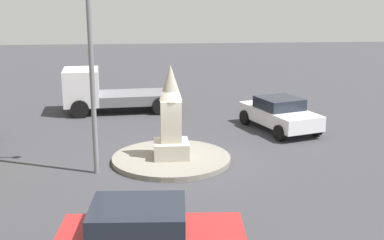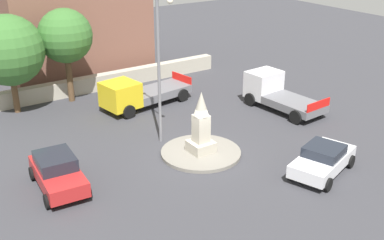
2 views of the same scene
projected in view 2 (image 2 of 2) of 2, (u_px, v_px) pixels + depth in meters
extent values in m
plane|color=#38383D|center=(201.00, 154.00, 24.53)|extent=(80.00, 80.00, 0.00)
cylinder|color=gray|center=(201.00, 153.00, 24.49)|extent=(4.13, 4.13, 0.18)
cube|color=#B2AA99|center=(201.00, 146.00, 24.35)|extent=(1.19, 1.19, 0.55)
cube|color=#B2AA99|center=(201.00, 128.00, 23.96)|extent=(0.70, 0.70, 1.45)
cone|color=#B2AA99|center=(201.00, 104.00, 23.43)|extent=(0.77, 0.77, 1.23)
cylinder|color=slate|center=(159.00, 67.00, 24.33)|extent=(0.16, 0.16, 8.35)
sphere|color=#F2EACC|center=(170.00, 1.00, 22.00)|extent=(0.28, 0.28, 0.28)
cube|color=#B22323|center=(58.00, 175.00, 21.20)|extent=(3.97, 1.95, 0.66)
cube|color=#1E232D|center=(55.00, 161.00, 21.18)|extent=(2.04, 1.70, 0.57)
cylinder|color=black|center=(87.00, 191.00, 20.64)|extent=(0.65, 0.26, 0.64)
cylinder|color=black|center=(47.00, 201.00, 19.85)|extent=(0.65, 0.26, 0.64)
cylinder|color=black|center=(69.00, 165.00, 22.81)|extent=(0.65, 0.26, 0.64)
cylinder|color=black|center=(33.00, 174.00, 22.02)|extent=(0.65, 0.26, 0.64)
cube|color=silver|center=(323.00, 161.00, 22.49)|extent=(2.95, 4.30, 0.60)
cube|color=#1E232D|center=(324.00, 151.00, 22.32)|extent=(2.08, 2.11, 0.47)
cylinder|color=black|center=(317.00, 151.00, 24.11)|extent=(0.42, 0.68, 0.64)
cylinder|color=black|center=(351.00, 161.00, 23.11)|extent=(0.42, 0.68, 0.64)
cylinder|color=black|center=(292.00, 173.00, 22.10)|extent=(0.42, 0.68, 0.64)
cylinder|color=black|center=(328.00, 185.00, 21.11)|extent=(0.42, 0.68, 0.64)
cube|color=silver|center=(264.00, 84.00, 30.94)|extent=(1.82, 2.26, 1.70)
cube|color=slate|center=(294.00, 104.00, 29.28)|extent=(3.80, 2.44, 0.48)
cube|color=red|center=(319.00, 105.00, 27.80)|extent=(0.24, 2.04, 0.50)
cylinder|color=black|center=(250.00, 99.00, 30.73)|extent=(0.86, 0.35, 0.84)
cylinder|color=black|center=(273.00, 92.00, 31.94)|extent=(0.86, 0.35, 0.84)
cylinder|color=black|center=(296.00, 117.00, 27.99)|extent=(0.86, 0.35, 0.84)
cylinder|color=black|center=(319.00, 109.00, 29.20)|extent=(0.86, 0.35, 0.84)
cube|color=yellow|center=(120.00, 95.00, 29.25)|extent=(2.32, 2.27, 1.56)
cube|color=slate|center=(159.00, 92.00, 31.32)|extent=(2.64, 4.32, 0.52)
cube|color=red|center=(182.00, 78.00, 32.36)|extent=(1.93, 0.37, 0.50)
cylinder|color=black|center=(129.00, 112.00, 28.77)|extent=(0.41, 0.87, 0.84)
cylinder|color=black|center=(110.00, 103.00, 30.15)|extent=(0.41, 0.87, 0.84)
cylinder|color=black|center=(183.00, 95.00, 31.47)|extent=(0.41, 0.87, 0.84)
cylinder|color=black|center=(163.00, 88.00, 32.84)|extent=(0.41, 0.87, 0.84)
cube|color=#B2AA99|center=(102.00, 82.00, 33.62)|extent=(0.97, 18.71, 1.09)
cube|color=brown|center=(69.00, 0.00, 35.36)|extent=(6.91, 10.58, 11.19)
cylinder|color=brown|center=(70.00, 78.00, 31.09)|extent=(0.40, 0.40, 3.17)
sphere|color=#386B2D|center=(65.00, 36.00, 30.00)|extent=(3.46, 3.46, 3.46)
cylinder|color=brown|center=(15.00, 93.00, 29.40)|extent=(0.37, 0.37, 2.46)
sphere|color=#386B2D|center=(8.00, 50.00, 28.33)|extent=(4.28, 4.28, 4.28)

